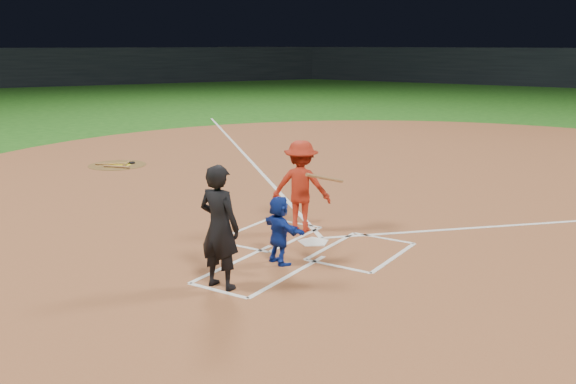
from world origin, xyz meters
The scene contains 14 objects.
ground centered at (0.00, 0.00, 0.00)m, with size 120.00×120.00×0.00m, color #1E5816.
home_plate_dirt centered at (0.00, 6.00, 0.01)m, with size 28.00×28.00×0.01m, color brown.
stadium_wall_left centered at (-42.00, 24.00, 1.60)m, with size 1.20×60.00×3.20m, color black.
home_plate centered at (0.00, 0.00, 0.02)m, with size 0.60×0.60×0.02m, color white.
on_deck_circle centered at (-8.78, 3.42, 0.02)m, with size 1.70×1.70×0.01m, color brown.
on_deck_logo centered at (-8.78, 3.42, 0.02)m, with size 0.80×0.80×0.00m, color yellow.
on_deck_bat_a centered at (-8.63, 3.67, 0.05)m, with size 0.06×0.06×0.84m, color olive.
on_deck_bat_b centered at (-8.98, 3.32, 0.05)m, with size 0.06×0.06×0.84m, color olive.
on_deck_bat_c centered at (-8.48, 3.12, 0.05)m, with size 0.06×0.06×0.84m, color brown.
bat_weight_donut centered at (-8.58, 3.82, 0.05)m, with size 0.19×0.19×0.05m, color black.
catcher centered at (0.10, -1.29, 0.58)m, with size 1.06×0.34×1.14m, color navy.
umpire centered at (-0.06, -2.65, 0.95)m, with size 0.68×0.45×1.87m, color black.
chalk_markings centered at (0.00, 5.29, 0.01)m, with size 28.35×17.32×0.01m.
batter_at_plate centered at (-0.60, 0.53, 0.89)m, with size 1.45×1.06×1.76m.
Camera 1 is at (5.63, -9.72, 3.57)m, focal length 40.00 mm.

